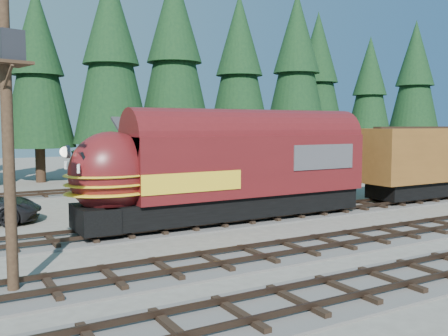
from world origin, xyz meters
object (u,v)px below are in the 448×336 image
boxcar (446,159)px  utility_pole (8,97)px  locomotive (221,173)px  depot (226,154)px

boxcar → utility_pole: (-26.90, -5.58, 3.00)m
utility_pole → locomotive: bearing=16.7°
depot → boxcar: size_ratio=0.95×
depot → utility_pole: bearing=-139.4°
depot → utility_pole: (-14.12, -12.08, 2.59)m
depot → utility_pole: size_ratio=1.32×
locomotive → utility_pole: utility_pole is taller
utility_pole → boxcar: bearing=-0.6°
boxcar → locomotive: bearing=180.0°
depot → boxcar: depot is taller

